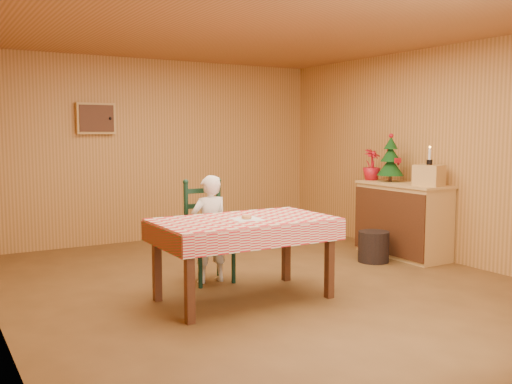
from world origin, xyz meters
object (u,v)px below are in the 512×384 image
(seated_child, at_px, (210,229))
(christmas_tree, at_px, (391,160))
(ladder_chair, at_px, (207,234))
(shelf_unit, at_px, (403,220))
(crate, at_px, (429,175))
(dining_table, at_px, (244,227))
(storage_bin, at_px, (374,247))

(seated_child, height_order, christmas_tree, christmas_tree)
(ladder_chair, height_order, christmas_tree, christmas_tree)
(shelf_unit, xyz_separation_m, crate, (0.01, -0.40, 0.59))
(dining_table, relative_size, crate, 5.52)
(dining_table, bearing_deg, ladder_chair, 90.00)
(christmas_tree, bearing_deg, storage_bin, -150.28)
(crate, bearing_deg, ladder_chair, 167.79)
(dining_table, height_order, crate, crate)
(crate, height_order, storage_bin, crate)
(dining_table, bearing_deg, crate, 4.59)
(seated_child, bearing_deg, christmas_tree, -177.14)
(christmas_tree, distance_m, storage_bin, 1.20)
(crate, height_order, christmas_tree, christmas_tree)
(seated_child, bearing_deg, ladder_chair, -90.00)
(ladder_chair, bearing_deg, christmas_tree, 1.63)
(ladder_chair, distance_m, crate, 2.77)
(christmas_tree, relative_size, storage_bin, 1.67)
(ladder_chair, relative_size, seated_child, 0.96)
(dining_table, xyz_separation_m, shelf_unit, (2.65, 0.61, -0.22))
(shelf_unit, bearing_deg, crate, -88.77)
(dining_table, xyz_separation_m, seated_child, (0.00, 0.73, -0.13))
(shelf_unit, distance_m, crate, 0.71)
(crate, xyz_separation_m, christmas_tree, (-0.00, 0.65, 0.16))
(dining_table, distance_m, christmas_tree, 2.84)
(storage_bin, bearing_deg, ladder_chair, 173.73)
(dining_table, height_order, christmas_tree, christmas_tree)
(ladder_chair, xyz_separation_m, storage_bin, (2.11, -0.23, -0.32))
(dining_table, distance_m, storage_bin, 2.24)
(ladder_chair, distance_m, storage_bin, 2.15)
(dining_table, bearing_deg, storage_bin, 14.70)
(dining_table, relative_size, ladder_chair, 1.53)
(ladder_chair, xyz_separation_m, seated_child, (0.00, -0.06, 0.06))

